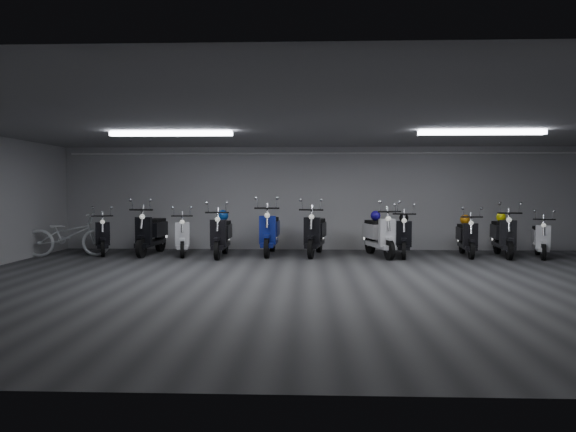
{
  "coord_description": "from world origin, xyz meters",
  "views": [
    {
      "loc": [
        -0.35,
        -9.06,
        1.66
      ],
      "look_at": [
        -0.77,
        2.5,
        1.05
      ],
      "focal_mm": 32.17,
      "sensor_mm": 36.0,
      "label": 1
    }
  ],
  "objects_px": {
    "scooter_4": "(270,225)",
    "helmet_2": "(223,216)",
    "scooter_0": "(103,230)",
    "scooter_6": "(379,228)",
    "scooter_10": "(541,233)",
    "scooter_2": "(183,230)",
    "bicycle": "(68,230)",
    "scooter_3": "(221,229)",
    "scooter_5": "(315,227)",
    "helmet_4": "(404,218)",
    "scooter_1": "(151,226)",
    "helmet_1": "(501,217)",
    "scooter_7": "(404,230)",
    "helmet_3": "(376,216)",
    "scooter_9": "(503,229)",
    "helmet_0": "(465,220)",
    "scooter_8": "(467,231)"
  },
  "relations": [
    {
      "from": "scooter_0",
      "to": "helmet_2",
      "type": "xyz_separation_m",
      "value": [
        3.06,
        -0.1,
        0.37
      ]
    },
    {
      "from": "scooter_0",
      "to": "scooter_6",
      "type": "bearing_deg",
      "value": -22.13
    },
    {
      "from": "scooter_2",
      "to": "bicycle",
      "type": "height_order",
      "value": "bicycle"
    },
    {
      "from": "helmet_3",
      "to": "helmet_4",
      "type": "relative_size",
      "value": 1.08
    },
    {
      "from": "bicycle",
      "to": "helmet_1",
      "type": "distance_m",
      "value": 10.71
    },
    {
      "from": "scooter_10",
      "to": "scooter_3",
      "type": "bearing_deg",
      "value": -161.95
    },
    {
      "from": "scooter_0",
      "to": "scooter_5",
      "type": "xyz_separation_m",
      "value": [
        5.36,
        -0.04,
        0.1
      ]
    },
    {
      "from": "bicycle",
      "to": "scooter_1",
      "type": "bearing_deg",
      "value": -87.02
    },
    {
      "from": "scooter_0",
      "to": "helmet_0",
      "type": "relative_size",
      "value": 6.62
    },
    {
      "from": "scooter_4",
      "to": "scooter_7",
      "type": "xyz_separation_m",
      "value": [
        3.3,
        -0.22,
        -0.08
      ]
    },
    {
      "from": "scooter_6",
      "to": "helmet_2",
      "type": "bearing_deg",
      "value": 164.66
    },
    {
      "from": "scooter_3",
      "to": "helmet_0",
      "type": "distance_m",
      "value": 6.07
    },
    {
      "from": "scooter_9",
      "to": "scooter_1",
      "type": "bearing_deg",
      "value": -172.81
    },
    {
      "from": "helmet_3",
      "to": "bicycle",
      "type": "bearing_deg",
      "value": -176.43
    },
    {
      "from": "scooter_0",
      "to": "helmet_2",
      "type": "height_order",
      "value": "scooter_0"
    },
    {
      "from": "scooter_1",
      "to": "scooter_5",
      "type": "relative_size",
      "value": 1.0
    },
    {
      "from": "scooter_10",
      "to": "scooter_9",
      "type": "bearing_deg",
      "value": -172.69
    },
    {
      "from": "scooter_10",
      "to": "scooter_4",
      "type": "bearing_deg",
      "value": -165.41
    },
    {
      "from": "scooter_5",
      "to": "scooter_9",
      "type": "height_order",
      "value": "scooter_5"
    },
    {
      "from": "scooter_5",
      "to": "scooter_4",
      "type": "bearing_deg",
      "value": -175.08
    },
    {
      "from": "scooter_4",
      "to": "scooter_10",
      "type": "distance_m",
      "value": 6.58
    },
    {
      "from": "scooter_1",
      "to": "scooter_9",
      "type": "bearing_deg",
      "value": 3.83
    },
    {
      "from": "scooter_3",
      "to": "scooter_1",
      "type": "bearing_deg",
      "value": 169.35
    },
    {
      "from": "scooter_8",
      "to": "bicycle",
      "type": "xyz_separation_m",
      "value": [
        -9.78,
        -0.37,
        0.02
      ]
    },
    {
      "from": "scooter_4",
      "to": "bicycle",
      "type": "height_order",
      "value": "scooter_4"
    },
    {
      "from": "bicycle",
      "to": "helmet_3",
      "type": "bearing_deg",
      "value": -95.33
    },
    {
      "from": "scooter_4",
      "to": "bicycle",
      "type": "xyz_separation_m",
      "value": [
        -4.92,
        -0.49,
        -0.1
      ]
    },
    {
      "from": "helmet_0",
      "to": "helmet_2",
      "type": "height_order",
      "value": "helmet_2"
    },
    {
      "from": "scooter_2",
      "to": "scooter_3",
      "type": "bearing_deg",
      "value": -26.41
    },
    {
      "from": "scooter_4",
      "to": "scooter_6",
      "type": "xyz_separation_m",
      "value": [
        2.7,
        -0.28,
        -0.04
      ]
    },
    {
      "from": "scooter_0",
      "to": "scooter_9",
      "type": "bearing_deg",
      "value": -20.89
    },
    {
      "from": "scooter_10",
      "to": "helmet_4",
      "type": "bearing_deg",
      "value": -168.59
    },
    {
      "from": "scooter_5",
      "to": "helmet_1",
      "type": "relative_size",
      "value": 8.28
    },
    {
      "from": "scooter_9",
      "to": "scooter_8",
      "type": "bearing_deg",
      "value": -174.24
    },
    {
      "from": "scooter_6",
      "to": "scooter_7",
      "type": "bearing_deg",
      "value": -8.11
    },
    {
      "from": "scooter_3",
      "to": "helmet_2",
      "type": "relative_size",
      "value": 6.51
    },
    {
      "from": "scooter_5",
      "to": "helmet_1",
      "type": "distance_m",
      "value": 4.63
    },
    {
      "from": "scooter_4",
      "to": "helmet_2",
      "type": "distance_m",
      "value": 1.2
    },
    {
      "from": "scooter_8",
      "to": "helmet_4",
      "type": "relative_size",
      "value": 7.23
    },
    {
      "from": "scooter_5",
      "to": "helmet_0",
      "type": "distance_m",
      "value": 3.75
    },
    {
      "from": "scooter_1",
      "to": "helmet_2",
      "type": "bearing_deg",
      "value": 2.05
    },
    {
      "from": "scooter_0",
      "to": "helmet_2",
      "type": "distance_m",
      "value": 3.09
    },
    {
      "from": "scooter_2",
      "to": "helmet_2",
      "type": "distance_m",
      "value": 1.07
    },
    {
      "from": "helmet_1",
      "to": "scooter_1",
      "type": "bearing_deg",
      "value": -178.8
    },
    {
      "from": "scooter_9",
      "to": "helmet_3",
      "type": "bearing_deg",
      "value": -174.83
    },
    {
      "from": "scooter_6",
      "to": "helmet_4",
      "type": "relative_size",
      "value": 8.18
    },
    {
      "from": "scooter_2",
      "to": "scooter_4",
      "type": "relative_size",
      "value": 0.84
    },
    {
      "from": "scooter_10",
      "to": "helmet_2",
      "type": "bearing_deg",
      "value": -163.86
    },
    {
      "from": "scooter_7",
      "to": "scooter_3",
      "type": "bearing_deg",
      "value": -167.55
    },
    {
      "from": "scooter_5",
      "to": "helmet_4",
      "type": "distance_m",
      "value": 2.22
    }
  ]
}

